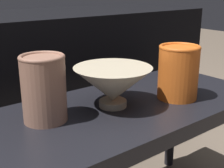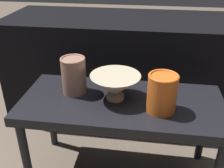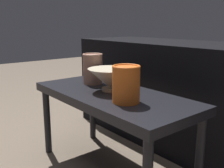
% 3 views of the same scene
% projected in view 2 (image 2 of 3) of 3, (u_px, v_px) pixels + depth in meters
% --- Properties ---
extents(table, '(0.84, 0.38, 0.41)m').
position_uv_depth(table, '(122.00, 110.00, 1.10)').
color(table, black).
rests_on(table, ground_plane).
extents(couch_backdrop, '(1.47, 0.50, 0.61)m').
position_uv_depth(couch_backdrop, '(131.00, 68.00, 1.61)').
color(couch_backdrop, black).
rests_on(couch_backdrop, ground_plane).
extents(bowl, '(0.21, 0.21, 0.11)m').
position_uv_depth(bowl, '(115.00, 86.00, 1.07)').
color(bowl, '#C1B293').
rests_on(bowl, table).
extents(vase_textured_left, '(0.11, 0.11, 0.16)m').
position_uv_depth(vase_textured_left, '(74.00, 75.00, 1.11)').
color(vase_textured_left, '#996B56').
rests_on(vase_textured_left, table).
extents(vase_colorful_right, '(0.11, 0.11, 0.15)m').
position_uv_depth(vase_colorful_right, '(162.00, 92.00, 0.98)').
color(vase_colorful_right, orange).
rests_on(vase_colorful_right, table).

